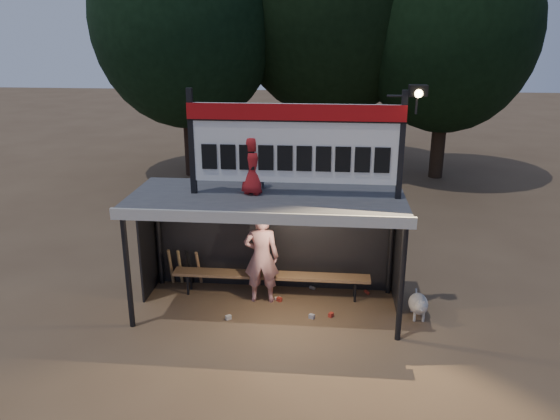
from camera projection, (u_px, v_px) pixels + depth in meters
name	position (u px, v px, depth m)	size (l,w,h in m)	color
ground	(268.00, 308.00, 10.67)	(80.00, 80.00, 0.00)	brown
player	(261.00, 257.00, 10.68)	(0.69, 0.45, 1.89)	silver
child_a	(254.00, 164.00, 10.18)	(0.46, 0.36, 0.96)	gray
child_b	(252.00, 165.00, 9.82)	(0.52, 0.34, 1.07)	#AB1A1C
dugout_shelter	(269.00, 215.00, 10.31)	(5.10, 2.08, 2.32)	#414043
scoreboard_assembly	(298.00, 141.00, 9.56)	(4.10, 0.27, 1.99)	black
bench	(271.00, 276.00, 11.05)	(4.00, 0.35, 0.48)	#926A45
tree_left	(185.00, 19.00, 18.73)	(6.46, 6.46, 9.27)	black
tree_mid	(331.00, 0.00, 19.50)	(7.22, 7.22, 10.36)	black
tree_right	(449.00, 29.00, 18.50)	(6.08, 6.08, 8.72)	#302015
dog	(419.00, 304.00, 10.24)	(0.36, 0.81, 0.49)	beige
bats	(185.00, 267.00, 11.47)	(0.67, 0.35, 0.84)	olive
litter	(301.00, 304.00, 10.76)	(2.77, 1.51, 0.08)	#B12D1E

